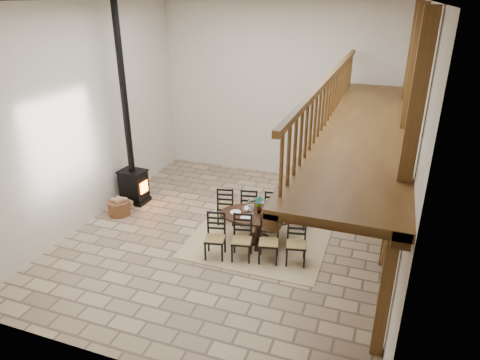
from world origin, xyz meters
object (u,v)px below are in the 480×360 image
(log_basket, at_px, (119,207))
(dining_table, at_px, (258,227))
(wood_stove, at_px, (131,163))
(log_stack, at_px, (126,204))

(log_basket, bearing_deg, dining_table, -0.83)
(wood_stove, xyz_separation_m, log_stack, (-0.01, -0.43, -1.00))
(log_basket, height_order, log_stack, log_basket)
(log_stack, bearing_deg, wood_stove, 88.05)
(dining_table, distance_m, log_basket, 3.69)
(log_stack, bearing_deg, log_basket, -84.02)
(log_basket, distance_m, log_stack, 0.34)
(wood_stove, relative_size, log_stack, 12.45)
(wood_stove, bearing_deg, dining_table, -8.59)
(dining_table, bearing_deg, log_stack, 161.92)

